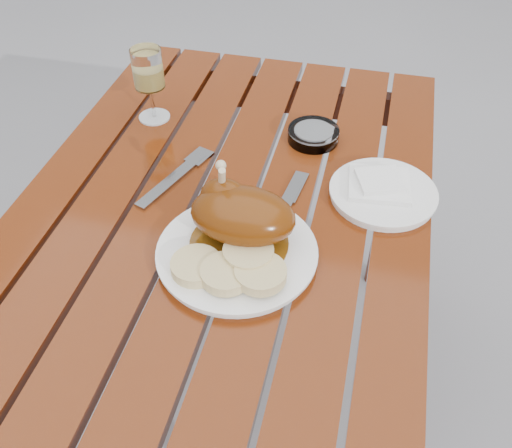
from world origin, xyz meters
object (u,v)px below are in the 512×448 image
(table, at_px, (229,318))
(ashtray, at_px, (313,135))
(wine_glass, at_px, (150,85))
(side_plate, at_px, (383,193))
(dinner_plate, at_px, (237,253))

(table, xyz_separation_m, ashtray, (0.14, 0.25, 0.39))
(table, relative_size, ashtray, 10.56)
(table, bearing_deg, wine_glass, 133.60)
(ashtray, bearing_deg, side_plate, -44.03)
(wine_glass, relative_size, side_plate, 0.80)
(wine_glass, bearing_deg, dinner_plate, -51.92)
(table, bearing_deg, side_plate, 16.23)
(table, bearing_deg, dinner_plate, -64.52)
(ashtray, bearing_deg, dinner_plate, -100.54)
(table, xyz_separation_m, dinner_plate, (0.07, -0.14, 0.38))
(dinner_plate, bearing_deg, ashtray, 79.46)
(side_plate, bearing_deg, ashtray, 135.97)
(table, relative_size, wine_glass, 7.02)
(side_plate, bearing_deg, dinner_plate, -136.43)
(dinner_plate, relative_size, wine_glass, 1.67)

